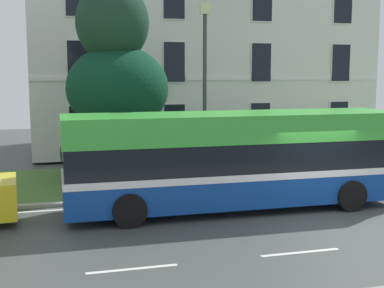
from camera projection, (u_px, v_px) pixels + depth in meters
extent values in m
cube|color=#404644|center=(336.00, 226.00, 14.56)|extent=(60.00, 56.00, 0.06)
cube|color=silver|center=(281.00, 195.00, 18.04)|extent=(54.00, 0.14, 0.01)
cube|color=silver|center=(132.00, 269.00, 11.28)|extent=(2.00, 0.12, 0.01)
cube|color=silver|center=(300.00, 252.00, 12.31)|extent=(2.00, 0.12, 0.01)
cube|color=#9E9E99|center=(275.00, 190.00, 18.48)|extent=(57.00, 0.24, 0.12)
cube|color=#496F32|center=(244.00, 174.00, 21.44)|extent=(57.00, 5.94, 0.12)
cube|color=silver|center=(196.00, 60.00, 29.20)|extent=(17.78, 8.13, 9.60)
cube|color=white|center=(219.00, 78.00, 25.42)|extent=(17.78, 0.06, 0.20)
cube|color=#2D333D|center=(218.00, 133.00, 25.78)|extent=(1.10, 0.06, 2.20)
cube|color=white|center=(81.00, 126.00, 23.99)|extent=(1.12, 0.04, 1.97)
cube|color=black|center=(81.00, 126.00, 23.97)|extent=(1.02, 0.03, 1.87)
cube|color=white|center=(175.00, 124.00, 25.14)|extent=(1.12, 0.04, 1.97)
cube|color=black|center=(175.00, 124.00, 25.12)|extent=(1.02, 0.03, 1.87)
cube|color=white|center=(260.00, 122.00, 26.29)|extent=(1.12, 0.04, 1.97)
cube|color=black|center=(260.00, 122.00, 26.27)|extent=(1.02, 0.03, 1.87)
cube|color=white|center=(339.00, 119.00, 27.43)|extent=(1.12, 0.04, 1.97)
cube|color=black|center=(339.00, 120.00, 27.42)|extent=(1.02, 0.03, 1.87)
cube|color=white|center=(79.00, 62.00, 23.58)|extent=(1.12, 0.04, 1.97)
cube|color=black|center=(79.00, 62.00, 23.56)|extent=(1.02, 0.03, 1.87)
cube|color=white|center=(174.00, 62.00, 24.73)|extent=(1.12, 0.04, 1.97)
cube|color=black|center=(174.00, 62.00, 24.71)|extent=(1.02, 0.03, 1.87)
cube|color=white|center=(261.00, 62.00, 25.88)|extent=(1.12, 0.04, 1.97)
cube|color=black|center=(261.00, 62.00, 25.86)|extent=(1.02, 0.03, 1.87)
cube|color=white|center=(341.00, 63.00, 27.03)|extent=(1.12, 0.04, 1.97)
cube|color=black|center=(341.00, 63.00, 27.01)|extent=(1.02, 0.03, 1.87)
cube|color=white|center=(262.00, 1.00, 25.47)|extent=(1.12, 0.04, 1.97)
cube|color=black|center=(262.00, 1.00, 25.45)|extent=(1.02, 0.03, 1.87)
cube|color=white|center=(343.00, 5.00, 26.62)|extent=(1.12, 0.04, 1.97)
cube|color=black|center=(343.00, 4.00, 26.60)|extent=(1.02, 0.03, 1.87)
cube|color=black|center=(282.00, 161.00, 18.71)|extent=(12.30, 0.04, 0.04)
cube|color=black|center=(281.00, 184.00, 18.83)|extent=(12.30, 0.04, 0.04)
cylinder|color=black|center=(110.00, 183.00, 17.18)|extent=(0.02, 0.02, 0.95)
cylinder|color=black|center=(124.00, 182.00, 17.30)|extent=(0.02, 0.02, 0.95)
cylinder|color=black|center=(138.00, 182.00, 17.42)|extent=(0.02, 0.02, 0.95)
cylinder|color=black|center=(151.00, 181.00, 17.54)|extent=(0.02, 0.02, 0.95)
cylinder|color=black|center=(164.00, 180.00, 17.65)|extent=(0.02, 0.02, 0.95)
cylinder|color=black|center=(177.00, 179.00, 17.77)|extent=(0.02, 0.02, 0.95)
cylinder|color=black|center=(190.00, 179.00, 17.89)|extent=(0.02, 0.02, 0.95)
cylinder|color=black|center=(203.00, 178.00, 18.01)|extent=(0.02, 0.02, 0.95)
cylinder|color=black|center=(215.00, 177.00, 18.13)|extent=(0.02, 0.02, 0.95)
cylinder|color=black|center=(228.00, 177.00, 18.24)|extent=(0.02, 0.02, 0.95)
cylinder|color=black|center=(240.00, 176.00, 18.36)|extent=(0.02, 0.02, 0.95)
cylinder|color=black|center=(252.00, 175.00, 18.48)|extent=(0.02, 0.02, 0.95)
cylinder|color=black|center=(264.00, 175.00, 18.60)|extent=(0.02, 0.02, 0.95)
cylinder|color=black|center=(276.00, 174.00, 18.71)|extent=(0.02, 0.02, 0.95)
cylinder|color=black|center=(287.00, 173.00, 18.83)|extent=(0.02, 0.02, 0.95)
cylinder|color=black|center=(299.00, 173.00, 18.95)|extent=(0.02, 0.02, 0.95)
cylinder|color=black|center=(310.00, 172.00, 19.07)|extent=(0.02, 0.02, 0.95)
cylinder|color=black|center=(321.00, 171.00, 19.18)|extent=(0.02, 0.02, 0.95)
cylinder|color=black|center=(332.00, 171.00, 19.30)|extent=(0.02, 0.02, 0.95)
cylinder|color=black|center=(343.00, 170.00, 19.42)|extent=(0.02, 0.02, 0.95)
cylinder|color=black|center=(354.00, 170.00, 19.54)|extent=(0.02, 0.02, 0.95)
cylinder|color=black|center=(365.00, 169.00, 19.66)|extent=(0.02, 0.02, 0.95)
cylinder|color=black|center=(375.00, 168.00, 19.77)|extent=(0.02, 0.02, 0.95)
cylinder|color=#423328|center=(120.00, 159.00, 20.31)|extent=(0.37, 0.37, 1.45)
ellipsoid|color=#133220|center=(116.00, 152.00, 20.41)|extent=(4.27, 4.27, 3.13)
ellipsoid|color=#0C3622|center=(118.00, 88.00, 19.98)|extent=(3.91, 3.91, 3.31)
ellipsoid|color=#183424|center=(112.00, 23.00, 19.58)|extent=(2.76, 2.76, 3.05)
cube|color=navy|center=(234.00, 185.00, 16.13)|extent=(10.33, 2.43, 0.98)
cube|color=white|center=(234.00, 171.00, 16.07)|extent=(10.35, 2.45, 0.20)
cube|color=black|center=(234.00, 155.00, 16.00)|extent=(10.25, 2.39, 0.93)
cube|color=green|center=(234.00, 126.00, 15.88)|extent=(10.33, 2.43, 0.82)
cube|color=black|center=(381.00, 150.00, 17.31)|extent=(0.07, 1.99, 0.86)
cube|color=black|center=(382.00, 124.00, 17.19)|extent=(0.07, 1.70, 0.53)
cylinder|color=silver|center=(366.00, 180.00, 18.19)|extent=(0.04, 0.20, 0.20)
cylinder|color=black|center=(315.00, 181.00, 18.11)|extent=(0.96, 0.31, 0.96)
cylinder|color=black|center=(351.00, 196.00, 15.94)|extent=(0.96, 0.31, 0.96)
cylinder|color=black|center=(120.00, 192.00, 16.39)|extent=(0.96, 0.31, 0.96)
cylinder|color=black|center=(130.00, 210.00, 14.22)|extent=(0.96, 0.31, 0.96)
cylinder|color=#333338|center=(205.00, 102.00, 18.36)|extent=(0.14, 0.14, 6.10)
cube|color=beige|center=(205.00, 9.00, 17.91)|extent=(0.36, 0.24, 0.36)
cylinder|color=black|center=(150.00, 175.00, 18.34)|extent=(0.45, 0.45, 1.04)
ellipsoid|color=black|center=(150.00, 158.00, 18.25)|extent=(0.46, 0.46, 0.16)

